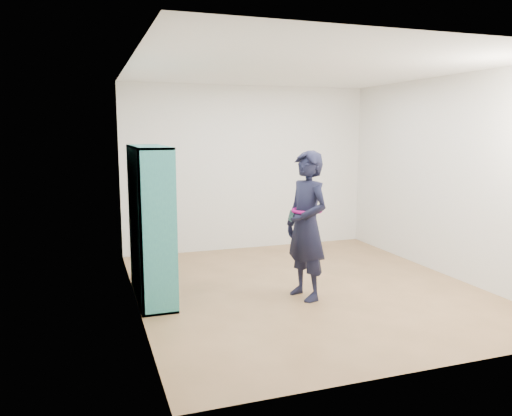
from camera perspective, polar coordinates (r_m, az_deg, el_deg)
name	(u,v)px	position (r m, az deg, el deg)	size (l,w,h in m)	color
floor	(305,288)	(6.19, 5.67, -9.06)	(4.50, 4.50, 0.00)	brown
ceiling	(309,68)	(5.93, 6.07, 15.60)	(4.50, 4.50, 0.00)	white
wall_left	(134,188)	(5.40, -13.81, 2.24)	(0.02, 4.50, 2.60)	silver
wall_right	(446,177)	(7.00, 20.94, 3.36)	(0.02, 4.50, 2.60)	silver
wall_back	(248,168)	(8.01, -0.90, 4.56)	(4.00, 0.02, 2.60)	silver
wall_front	(432,210)	(4.01, 19.44, -0.22)	(4.00, 0.02, 2.60)	silver
bookshelf	(148,225)	(5.76, -12.23, -1.92)	(0.38, 1.30, 1.73)	teal
person	(307,225)	(5.63, 5.80, -2.00)	(0.54, 0.69, 1.68)	black
smartphone	(291,216)	(5.60, 4.05, -0.90)	(0.05, 0.10, 0.14)	silver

